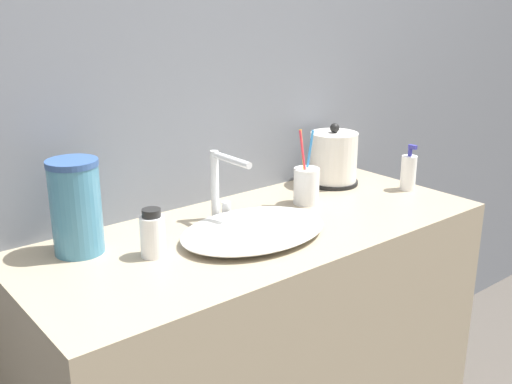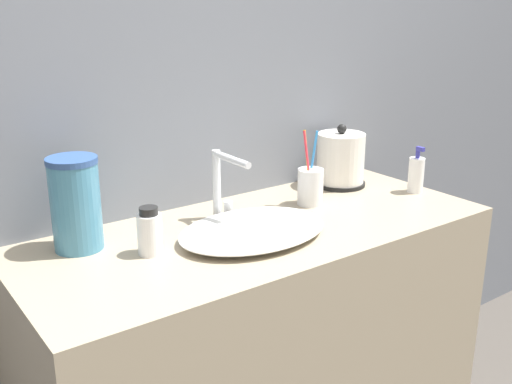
{
  "view_description": "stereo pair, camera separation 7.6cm",
  "coord_description": "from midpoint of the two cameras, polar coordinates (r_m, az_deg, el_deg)",
  "views": [
    {
      "loc": [
        -0.92,
        -0.85,
        1.38
      ],
      "look_at": [
        -0.02,
        0.26,
        0.92
      ],
      "focal_mm": 42.0,
      "sensor_mm": 36.0,
      "label": 1
    },
    {
      "loc": [
        -0.86,
        -0.9,
        1.38
      ],
      "look_at": [
        -0.02,
        0.26,
        0.92
      ],
      "focal_mm": 42.0,
      "sensor_mm": 36.0,
      "label": 2
    }
  ],
  "objects": [
    {
      "name": "shampoo_bottle",
      "position": [
        1.39,
        -8.55,
        -3.81
      ],
      "size": [
        0.06,
        0.06,
        0.11
      ],
      "color": "white",
      "rests_on": "vanity_counter"
    },
    {
      "name": "toothbrush_cup",
      "position": [
        1.72,
        6.45,
        0.59
      ],
      "size": [
        0.07,
        0.07,
        0.22
      ],
      "color": "silver",
      "rests_on": "vanity_counter"
    },
    {
      "name": "wall_back",
      "position": [
        1.67,
        -4.09,
        15.08
      ],
      "size": [
        6.0,
        0.04,
        2.6
      ],
      "color": "slate",
      "rests_on": "ground_plane"
    },
    {
      "name": "water_pitcher",
      "position": [
        1.43,
        -15.37,
        -1.1
      ],
      "size": [
        0.12,
        0.12,
        0.22
      ],
      "color": "teal",
      "rests_on": "vanity_counter"
    },
    {
      "name": "lotion_bottle",
      "position": [
        1.89,
        16.12,
        1.61
      ],
      "size": [
        0.05,
        0.05,
        0.14
      ],
      "color": "white",
      "rests_on": "vanity_counter"
    },
    {
      "name": "faucet",
      "position": [
        1.57,
        -1.82,
        1.05
      ],
      "size": [
        0.06,
        0.16,
        0.19
      ],
      "color": "silver",
      "rests_on": "vanity_counter"
    },
    {
      "name": "sink_basin",
      "position": [
        1.48,
        1.16,
        -3.6
      ],
      "size": [
        0.39,
        0.28,
        0.04
      ],
      "color": "white",
      "rests_on": "vanity_counter"
    },
    {
      "name": "vanity_counter",
      "position": [
        1.74,
        1.73,
        -16.11
      ],
      "size": [
        1.25,
        0.52,
        0.82
      ],
      "color": "gray",
      "rests_on": "ground_plane"
    },
    {
      "name": "electric_kettle",
      "position": [
        1.9,
        9.18,
        2.9
      ],
      "size": [
        0.16,
        0.16,
        0.2
      ],
      "color": "black",
      "rests_on": "vanity_counter"
    }
  ]
}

